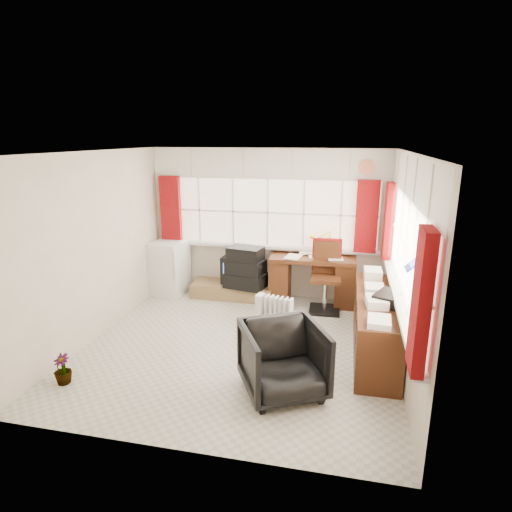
# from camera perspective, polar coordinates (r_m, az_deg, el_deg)

# --- Properties ---
(ground) EXTENTS (4.00, 4.00, 0.00)m
(ground) POSITION_cam_1_polar(r_m,az_deg,el_deg) (5.79, -2.27, -11.91)
(ground) COLOR beige
(ground) RESTS_ON ground
(room_walls) EXTENTS (4.00, 4.00, 4.00)m
(room_walls) POSITION_cam_1_polar(r_m,az_deg,el_deg) (5.26, -2.45, 2.72)
(room_walls) COLOR beige
(room_walls) RESTS_ON ground
(window_back) EXTENTS (3.70, 0.12, 3.60)m
(window_back) POSITION_cam_1_polar(r_m,az_deg,el_deg) (7.24, 1.52, 1.81)
(window_back) COLOR #FFE8C9
(window_back) RESTS_ON room_walls
(window_right) EXTENTS (0.12, 3.70, 3.60)m
(window_right) POSITION_cam_1_polar(r_m,az_deg,el_deg) (5.29, 18.51, -4.30)
(window_right) COLOR #FFE8C9
(window_right) RESTS_ON room_walls
(curtains) EXTENTS (3.83, 3.83, 1.15)m
(curtains) POSITION_cam_1_polar(r_m,az_deg,el_deg) (6.02, 8.40, 3.78)
(curtains) COLOR maroon
(curtains) RESTS_ON room_walls
(overhead_cabinets) EXTENTS (3.98, 3.98, 0.48)m
(overhead_cabinets) POSITION_cam_1_polar(r_m,az_deg,el_deg) (5.96, 9.28, 11.36)
(overhead_cabinets) COLOR silver
(overhead_cabinets) RESTS_ON room_walls
(desk) EXTENTS (1.39, 0.70, 0.83)m
(desk) POSITION_cam_1_polar(r_m,az_deg,el_deg) (7.14, 7.53, -2.73)
(desk) COLOR #4E2512
(desk) RESTS_ON ground
(desk_lamp) EXTENTS (0.18, 0.17, 0.42)m
(desk_lamp) POSITION_cam_1_polar(r_m,az_deg,el_deg) (6.97, 9.81, 2.26)
(desk_lamp) COLOR yellow
(desk_lamp) RESTS_ON desk
(task_chair) EXTENTS (0.49, 0.52, 1.13)m
(task_chair) POSITION_cam_1_polar(r_m,az_deg,el_deg) (6.84, 9.32, -2.22)
(task_chair) COLOR black
(task_chair) RESTS_ON ground
(office_chair) EXTENTS (1.12, 1.13, 0.77)m
(office_chair) POSITION_cam_1_polar(r_m,az_deg,el_deg) (4.69, 3.64, -13.65)
(office_chair) COLOR black
(office_chair) RESTS_ON ground
(radiator) EXTENTS (0.47, 0.26, 0.66)m
(radiator) POSITION_cam_1_polar(r_m,az_deg,el_deg) (5.75, 2.71, -9.10)
(radiator) COLOR white
(radiator) RESTS_ON ground
(credenza) EXTENTS (0.50, 2.00, 0.85)m
(credenza) POSITION_cam_1_polar(r_m,az_deg,el_deg) (5.66, 15.64, -8.79)
(credenza) COLOR #4E2512
(credenza) RESTS_ON ground
(file_tray) EXTENTS (0.45, 0.49, 0.13)m
(file_tray) POSITION_cam_1_polar(r_m,az_deg,el_deg) (5.35, 17.46, -5.44)
(file_tray) COLOR black
(file_tray) RESTS_ON credenza
(tv_bench) EXTENTS (1.40, 0.50, 0.25)m
(tv_bench) POSITION_cam_1_polar(r_m,az_deg,el_deg) (7.39, -3.06, -4.56)
(tv_bench) COLOR olive
(tv_bench) RESTS_ON ground
(crt_tv) EXTENTS (0.54, 0.51, 0.46)m
(crt_tv) POSITION_cam_1_polar(r_m,az_deg,el_deg) (7.35, -2.33, -1.73)
(crt_tv) COLOR black
(crt_tv) RESTS_ON tv_bench
(hifi_stack) EXTENTS (0.72, 0.53, 0.69)m
(hifi_stack) POSITION_cam_1_polar(r_m,az_deg,el_deg) (7.06, -1.41, -1.69)
(hifi_stack) COLOR black
(hifi_stack) RESTS_ON tv_bench
(mini_fridge) EXTENTS (0.62, 0.63, 0.93)m
(mini_fridge) POSITION_cam_1_polar(r_m,az_deg,el_deg) (7.62, -11.44, -1.53)
(mini_fridge) COLOR white
(mini_fridge) RESTS_ON ground
(spray_bottle_a) EXTENTS (0.17, 0.17, 0.33)m
(spray_bottle_a) POSITION_cam_1_polar(r_m,az_deg,el_deg) (7.21, 2.48, -4.75)
(spray_bottle_a) COLOR white
(spray_bottle_a) RESTS_ON ground
(spray_bottle_b) EXTENTS (0.10, 0.10, 0.19)m
(spray_bottle_b) POSITION_cam_1_polar(r_m,az_deg,el_deg) (6.18, 1.80, -9.04)
(spray_bottle_b) COLOR #8ACFC9
(spray_bottle_b) RESTS_ON ground
(flower_vase) EXTENTS (0.24, 0.24, 0.35)m
(flower_vase) POSITION_cam_1_polar(r_m,az_deg,el_deg) (5.38, -24.40, -13.58)
(flower_vase) COLOR black
(flower_vase) RESTS_ON ground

